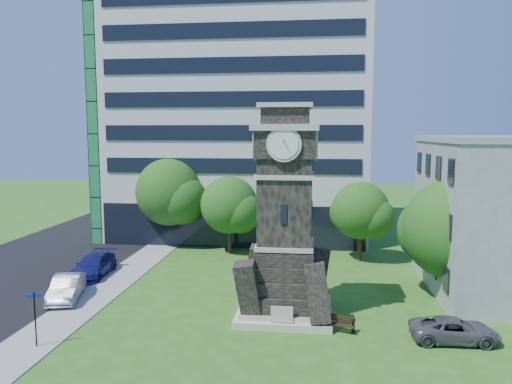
# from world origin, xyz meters

# --- Properties ---
(ground) EXTENTS (160.00, 160.00, 0.00)m
(ground) POSITION_xyz_m (0.00, 0.00, 0.00)
(ground) COLOR #2E611B
(ground) RESTS_ON ground
(sidewalk) EXTENTS (3.00, 70.00, 0.06)m
(sidewalk) POSITION_xyz_m (-9.50, 5.00, 0.03)
(sidewalk) COLOR gray
(sidewalk) RESTS_ON ground
(clock_tower) EXTENTS (5.40, 5.40, 12.22)m
(clock_tower) POSITION_xyz_m (3.00, 2.00, 5.28)
(clock_tower) COLOR beige
(clock_tower) RESTS_ON ground
(office_tall) EXTENTS (26.20, 15.11, 28.60)m
(office_tall) POSITION_xyz_m (-3.20, 25.84, 14.22)
(office_tall) COLOR silver
(office_tall) RESTS_ON ground
(car_street_mid) EXTENTS (2.80, 4.91, 1.53)m
(car_street_mid) POSITION_xyz_m (-11.01, 2.95, 0.77)
(car_street_mid) COLOR #93969A
(car_street_mid) RESTS_ON ground
(car_street_north) EXTENTS (2.50, 5.49, 1.56)m
(car_street_north) POSITION_xyz_m (-11.62, 8.17, 0.78)
(car_street_north) COLOR navy
(car_street_north) RESTS_ON ground
(car_east_lot) EXTENTS (4.47, 2.17, 1.22)m
(car_east_lot) POSITION_xyz_m (11.84, -0.83, 0.61)
(car_east_lot) COLOR #58575D
(car_east_lot) RESTS_ON ground
(park_bench) EXTENTS (1.78, 0.47, 0.92)m
(park_bench) POSITION_xyz_m (5.96, -0.27, 0.49)
(park_bench) COLOR black
(park_bench) RESTS_ON ground
(street_sign) EXTENTS (0.68, 0.07, 2.82)m
(street_sign) POSITION_xyz_m (-8.96, -4.04, 1.77)
(street_sign) COLOR black
(street_sign) RESTS_ON ground
(tree_nw) EXTENTS (6.93, 6.30, 8.26)m
(tree_nw) POSITION_xyz_m (-8.76, 18.69, 4.90)
(tree_nw) COLOR #332114
(tree_nw) RESTS_ON ground
(tree_nc) EXTENTS (5.56, 5.06, 6.82)m
(tree_nc) POSITION_xyz_m (-2.74, 16.50, 4.12)
(tree_nc) COLOR #332114
(tree_nc) RESTS_ON ground
(tree_ne) EXTENTS (5.23, 4.75, 6.61)m
(tree_ne) POSITION_xyz_m (8.46, 15.08, 4.07)
(tree_ne) COLOR #332114
(tree_ne) RESTS_ON ground
(tree_east) EXTENTS (7.11, 6.47, 7.76)m
(tree_east) POSITION_xyz_m (13.55, 6.13, 4.35)
(tree_east) COLOR #332114
(tree_east) RESTS_ON ground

